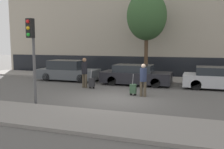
{
  "coord_description": "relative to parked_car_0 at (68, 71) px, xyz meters",
  "views": [
    {
      "loc": [
        3.68,
        -11.28,
        2.65
      ],
      "look_at": [
        -0.76,
        1.8,
        0.95
      ],
      "focal_mm": 40.0,
      "sensor_mm": 36.0,
      "label": 1
    }
  ],
  "objects": [
    {
      "name": "bare_tree_near_crossing",
      "position": [
        5.24,
        2.34,
        3.97
      ],
      "size": [
        2.9,
        2.9,
        6.33
      ],
      "color": "#4C3826",
      "rests_on": "sidewalk_far"
    },
    {
      "name": "trolley_left",
      "position": [
        2.94,
        -2.48,
        -0.31
      ],
      "size": [
        0.34,
        0.29,
        1.16
      ],
      "color": "#262628",
      "rests_on": "ground_plane"
    },
    {
      "name": "parked_car_0",
      "position": [
        0.0,
        0.0,
        0.0
      ],
      "size": [
        4.39,
        1.7,
        1.47
      ],
      "color": "#4C5156",
      "rests_on": "ground_plane"
    },
    {
      "name": "sidewalk_far",
      "position": [
        5.12,
        2.32,
        -0.62
      ],
      "size": [
        28.0,
        3.0,
        0.12
      ],
      "color": "gray",
      "rests_on": "ground_plane"
    },
    {
      "name": "parked_car_1",
      "position": [
        5.08,
        -0.21,
        -0.06
      ],
      "size": [
        4.47,
        1.85,
        1.3
      ],
      "color": "black",
      "rests_on": "ground_plane"
    },
    {
      "name": "building_facade",
      "position": [
        5.12,
        6.13,
        4.88
      ],
      "size": [
        28.0,
        3.29,
        11.15
      ],
      "color": "#A89E8C",
      "rests_on": "ground_plane"
    },
    {
      "name": "parked_car_2",
      "position": [
        10.01,
        -0.17,
        -0.06
      ],
      "size": [
        3.96,
        1.85,
        1.3
      ],
      "color": "#B7BABF",
      "rests_on": "ground_plane"
    },
    {
      "name": "ground_plane",
      "position": [
        5.12,
        -4.68,
        -0.68
      ],
      "size": [
        80.0,
        80.0,
        0.0
      ],
      "primitive_type": "plane",
      "color": "#565451"
    },
    {
      "name": "pedestrian_left",
      "position": [
        2.41,
        -2.33,
        0.35
      ],
      "size": [
        0.34,
        0.34,
        1.81
      ],
      "rotation": [
        0.0,
        0.0,
        2.88
      ],
      "color": "#4C4233",
      "rests_on": "ground_plane"
    },
    {
      "name": "pedestrian_right",
      "position": [
        6.3,
        -3.72,
        0.26
      ],
      "size": [
        0.35,
        0.34,
        1.66
      ],
      "rotation": [
        0.0,
        0.0,
        -0.18
      ],
      "color": "#4C4233",
      "rests_on": "ground_plane"
    },
    {
      "name": "trolley_right",
      "position": [
        5.76,
        -3.62,
        -0.33
      ],
      "size": [
        0.34,
        0.29,
        1.13
      ],
      "color": "#335138",
      "rests_on": "ground_plane"
    },
    {
      "name": "sidewalk_near",
      "position": [
        5.12,
        -8.43,
        -0.62
      ],
      "size": [
        28.0,
        2.5,
        0.12
      ],
      "color": "gray",
      "rests_on": "ground_plane"
    },
    {
      "name": "traffic_light",
      "position": [
        2.2,
        -7.05,
        1.96
      ],
      "size": [
        0.28,
        0.47,
        3.7
      ],
      "color": "#515154",
      "rests_on": "ground_plane"
    }
  ]
}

